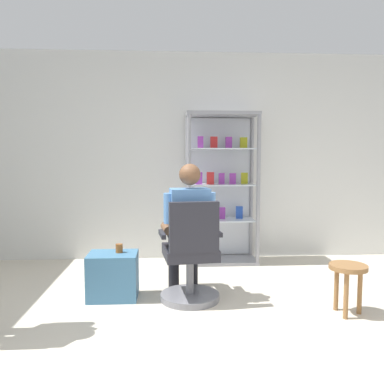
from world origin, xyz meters
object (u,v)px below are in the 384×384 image
office_chair (191,261)px  storage_crate (113,276)px  display_cabinet_main (221,187)px  wooden_stool (348,275)px  seated_shopkeeper (188,224)px  tea_glass (119,248)px

office_chair → storage_crate: (-0.74, 0.15, -0.18)m
display_cabinet_main → storage_crate: 1.92m
wooden_stool → storage_crate: bearing=165.9°
seated_shopkeeper → storage_crate: (-0.72, -0.01, -0.49)m
storage_crate → wooden_stool: bearing=-14.1°
office_chair → display_cabinet_main: bearing=71.9°
seated_shopkeeper → tea_glass: (-0.66, 0.02, -0.24)m
tea_glass → storage_crate: bearing=-151.3°
storage_crate → tea_glass: (0.06, 0.03, 0.26)m
display_cabinet_main → office_chair: 1.62m
display_cabinet_main → seated_shopkeeper: (-0.49, -1.27, -0.25)m
display_cabinet_main → tea_glass: display_cabinet_main is taller
storage_crate → seated_shopkeeper: bearing=1.0°
office_chair → seated_shopkeeper: (-0.02, 0.16, 0.32)m
seated_shopkeeper → tea_glass: 0.70m
display_cabinet_main → office_chair: size_ratio=1.98×
seated_shopkeeper → display_cabinet_main: bearing=69.0°
display_cabinet_main → wooden_stool: bearing=-64.6°
seated_shopkeeper → tea_glass: seated_shopkeeper is taller
office_chair → tea_glass: (-0.68, 0.18, 0.08)m
display_cabinet_main → tea_glass: 1.77m
display_cabinet_main → seated_shopkeeper: 1.39m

